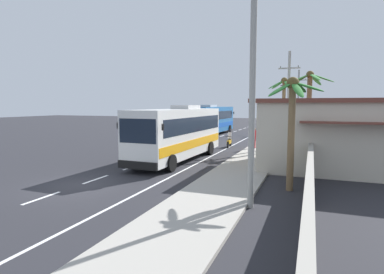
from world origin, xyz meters
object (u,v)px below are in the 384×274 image
at_px(coach_bus_foreground, 179,132).
at_px(utility_pole_mid, 288,99).
at_px(palm_second, 292,112).
at_px(motorcycle_beside_bus, 229,140).
at_px(coach_bus_far_lane, 212,119).
at_px(palm_nearest, 309,100).
at_px(utility_pole_nearest, 253,80).
at_px(palm_third, 284,100).
at_px(pedestrian_near_kerb, 254,137).
at_px(utility_pole_far, 297,99).

xyz_separation_m(coach_bus_foreground, utility_pole_mid, (6.78, 9.27, 2.47)).
distance_m(utility_pole_mid, palm_second, 14.83).
bearing_deg(utility_pole_mid, motorcycle_beside_bus, -165.98).
bearing_deg(coach_bus_far_lane, palm_nearest, -50.77).
xyz_separation_m(motorcycle_beside_bus, utility_pole_nearest, (5.04, -16.54, 4.21)).
bearing_deg(palm_nearest, palm_third, 126.88).
relative_size(palm_nearest, palm_second, 1.24).
bearing_deg(motorcycle_beside_bus, utility_pole_nearest, -73.06).
relative_size(pedestrian_near_kerb, utility_pole_mid, 0.21).
bearing_deg(motorcycle_beside_bus, coach_bus_far_lane, 114.98).
bearing_deg(utility_pole_far, palm_third, -90.59).
bearing_deg(motorcycle_beside_bus, coach_bus_foreground, -101.96).
xyz_separation_m(utility_pole_nearest, palm_second, (1.25, 3.06, -1.27)).
distance_m(motorcycle_beside_bus, palm_second, 15.16).
height_order(utility_pole_nearest, utility_pole_far, utility_pole_nearest).
height_order(coach_bus_foreground, utility_pole_mid, utility_pole_mid).
bearing_deg(palm_nearest, utility_pole_mid, 110.13).
xyz_separation_m(motorcycle_beside_bus, utility_pole_far, (5.09, 19.08, 4.09)).
relative_size(utility_pole_mid, palm_second, 1.68).
relative_size(pedestrian_near_kerb, utility_pole_far, 0.20).
bearing_deg(utility_pole_nearest, coach_bus_foreground, 128.25).
distance_m(utility_pole_nearest, palm_third, 15.56).
relative_size(coach_bus_far_lane, pedestrian_near_kerb, 6.61).
xyz_separation_m(palm_nearest, palm_second, (-0.61, -9.80, -0.66)).
xyz_separation_m(pedestrian_near_kerb, palm_second, (3.85, -12.70, 2.52)).
xyz_separation_m(coach_bus_far_lane, palm_third, (10.06, -12.10, 2.32)).
bearing_deg(coach_bus_foreground, palm_nearest, 26.69).
bearing_deg(palm_nearest, pedestrian_near_kerb, 146.97).
relative_size(palm_nearest, palm_third, 1.03).
xyz_separation_m(coach_bus_foreground, utility_pole_far, (6.78, 27.08, 2.72)).
bearing_deg(pedestrian_near_kerb, coach_bus_foreground, -55.39).
bearing_deg(palm_second, utility_pole_far, 92.11).
xyz_separation_m(pedestrian_near_kerb, palm_third, (2.44, -0.21, 3.28)).
xyz_separation_m(utility_pole_mid, utility_pole_far, (0.00, 17.81, 0.25)).
bearing_deg(utility_pole_mid, palm_third, -95.16).
xyz_separation_m(utility_pole_nearest, utility_pole_mid, (0.05, 17.81, -0.37)).
xyz_separation_m(coach_bus_foreground, utility_pole_nearest, (6.73, -8.54, 2.84)).
distance_m(pedestrian_near_kerb, palm_nearest, 6.20).
distance_m(motorcycle_beside_bus, utility_pole_far, 20.16).
relative_size(pedestrian_near_kerb, palm_third, 0.29).
relative_size(motorcycle_beside_bus, utility_pole_nearest, 0.21).
relative_size(coach_bus_foreground, utility_pole_far, 1.22).
bearing_deg(utility_pole_nearest, pedestrian_near_kerb, 99.37).
bearing_deg(utility_pole_far, pedestrian_near_kerb, -97.61).
bearing_deg(palm_second, pedestrian_near_kerb, 106.87).
bearing_deg(utility_pole_far, palm_second, -87.89).
distance_m(utility_pole_far, palm_nearest, 22.83).
bearing_deg(utility_pole_nearest, utility_pole_mid, 89.84).
bearing_deg(palm_second, palm_third, 96.43).
distance_m(coach_bus_far_lane, utility_pole_mid, 14.43).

